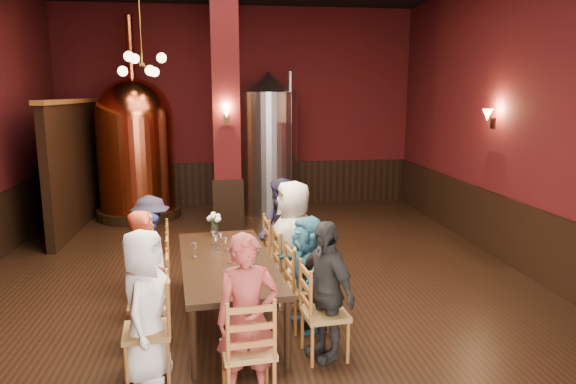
{
  "coord_description": "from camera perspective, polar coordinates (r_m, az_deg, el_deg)",
  "views": [
    {
      "loc": [
        -0.39,
        -6.95,
        2.59
      ],
      "look_at": [
        0.53,
        0.2,
        1.2
      ],
      "focal_mm": 32.0,
      "sensor_mm": 36.0,
      "label": 1
    }
  ],
  "objects": [
    {
      "name": "wine_glass_4",
      "position": [
        6.33,
        -7.5,
        -5.27
      ],
      "size": [
        0.07,
        0.07,
        0.17
      ],
      "primitive_type": null,
      "color": "white",
      "rests_on": "dining_table"
    },
    {
      "name": "chair_5",
      "position": [
        5.81,
        2.12,
        -10.6
      ],
      "size": [
        0.5,
        0.5,
        0.92
      ],
      "primitive_type": null,
      "rotation": [
        0.0,
        0.0,
        1.67
      ],
      "color": "#9B5A27",
      "rests_on": "ground"
    },
    {
      "name": "wainscot_back",
      "position": [
        12.1,
        -5.36,
        0.95
      ],
      "size": [
        7.9,
        0.08,
        1.0
      ],
      "primitive_type": "cube",
      "color": "black",
      "rests_on": "ground"
    },
    {
      "name": "person_5",
      "position": [
        5.74,
        2.14,
        -8.9
      ],
      "size": [
        0.57,
        1.24,
        1.29
      ],
      "primitive_type": "imported",
      "rotation": [
        0.0,
        0.0,
        4.88
      ],
      "color": "teal",
      "rests_on": "ground"
    },
    {
      "name": "person_7",
      "position": [
        6.95,
        -0.75,
        -4.54
      ],
      "size": [
        0.55,
        0.79,
        1.47
      ],
      "primitive_type": "imported",
      "rotation": [
        0.0,
        0.0,
        5.02
      ],
      "color": "#1D1A34",
      "rests_on": "ground"
    },
    {
      "name": "chair_7",
      "position": [
        7.03,
        -0.75,
        -6.72
      ],
      "size": [
        0.5,
        0.5,
        0.92
      ],
      "primitive_type": null,
      "rotation": [
        0.0,
        0.0,
        1.67
      ],
      "color": "#9B5A27",
      "rests_on": "ground"
    },
    {
      "name": "chair_6",
      "position": [
        6.41,
        0.56,
        -8.49
      ],
      "size": [
        0.5,
        0.5,
        0.92
      ],
      "primitive_type": null,
      "rotation": [
        0.0,
        0.0,
        1.67
      ],
      "color": "#9B5A27",
      "rests_on": "ground"
    },
    {
      "name": "rose_vase",
      "position": [
        6.76,
        -8.19,
        -3.15
      ],
      "size": [
        0.19,
        0.19,
        0.32
      ],
      "color": "white",
      "rests_on": "dining_table"
    },
    {
      "name": "column",
      "position": [
        9.75,
        -6.87,
        8.87
      ],
      "size": [
        0.58,
        0.58,
        4.5
      ],
      "primitive_type": "cube",
      "color": "#430E0E",
      "rests_on": "ground"
    },
    {
      "name": "sconce_column",
      "position": [
        9.46,
        -6.85,
        8.5
      ],
      "size": [
        0.2,
        0.2,
        0.36
      ],
      "primitive_type": null,
      "rotation": [
        0.0,
        0.0,
        3.14
      ],
      "color": "black",
      "rests_on": "column"
    },
    {
      "name": "person_1",
      "position": [
        5.54,
        -15.3,
        -9.25
      ],
      "size": [
        0.47,
        0.59,
        1.43
      ],
      "primitive_type": "imported",
      "rotation": [
        0.0,
        0.0,
        1.3
      ],
      "color": "#BC3D20",
      "rests_on": "ground"
    },
    {
      "name": "wine_glass_3",
      "position": [
        5.59,
        -3.52,
        -7.4
      ],
      "size": [
        0.07,
        0.07,
        0.17
      ],
      "primitive_type": null,
      "color": "white",
      "rests_on": "dining_table"
    },
    {
      "name": "sconce_wall",
      "position": [
        8.86,
        21.84,
        7.64
      ],
      "size": [
        0.2,
        0.2,
        0.36
      ],
      "primitive_type": null,
      "rotation": [
        0.0,
        0.0,
        1.57
      ],
      "color": "black",
      "rests_on": "room"
    },
    {
      "name": "partition",
      "position": [
        10.62,
        -22.62,
        2.58
      ],
      "size": [
        0.22,
        3.5,
        2.4
      ],
      "primitive_type": "cube",
      "color": "black",
      "rests_on": "ground"
    },
    {
      "name": "room",
      "position": [
        6.97,
        -4.15,
        8.11
      ],
      "size": [
        10.0,
        10.02,
        4.5
      ],
      "color": "black",
      "rests_on": "ground"
    },
    {
      "name": "steel_vessel",
      "position": [
        11.22,
        -2.14,
        5.44
      ],
      "size": [
        1.6,
        1.6,
        3.03
      ],
      "rotation": [
        0.0,
        0.0,
        -0.34
      ],
      "color": "#B2B2B7",
      "rests_on": "ground"
    },
    {
      "name": "wine_glass_7",
      "position": [
        5.69,
        -6.46,
        -7.1
      ],
      "size": [
        0.07,
        0.07,
        0.17
      ],
      "primitive_type": null,
      "color": "white",
      "rests_on": "dining_table"
    },
    {
      "name": "person_3",
      "position": [
        6.82,
        -14.91,
        -5.88
      ],
      "size": [
        0.67,
        0.94,
        1.32
      ],
      "primitive_type": "imported",
      "rotation": [
        0.0,
        0.0,
        1.79
      ],
      "color": "black",
      "rests_on": "ground"
    },
    {
      "name": "person_6",
      "position": [
        6.31,
        0.56,
        -5.76
      ],
      "size": [
        0.52,
        0.78,
        1.56
      ],
      "primitive_type": "imported",
      "rotation": [
        0.0,
        0.0,
        4.75
      ],
      "color": "beige",
      "rests_on": "ground"
    },
    {
      "name": "wine_glass_1",
      "position": [
        5.96,
        -10.33,
        -6.39
      ],
      "size": [
        0.07,
        0.07,
        0.17
      ],
      "primitive_type": null,
      "color": "white",
      "rests_on": "dining_table"
    },
    {
      "name": "chair_3",
      "position": [
        6.88,
        -14.83,
        -7.48
      ],
      "size": [
        0.5,
        0.5,
        0.92
      ],
      "primitive_type": null,
      "rotation": [
        0.0,
        0.0,
        -1.47
      ],
      "color": "#9B5A27",
      "rests_on": "ground"
    },
    {
      "name": "wine_glass_5",
      "position": [
        6.22,
        -8.01,
        -5.58
      ],
      "size": [
        0.07,
        0.07,
        0.17
      ],
      "primitive_type": null,
      "color": "white",
      "rests_on": "dining_table"
    },
    {
      "name": "person_0",
      "position": [
        4.92,
        -15.56,
        -12.0
      ],
      "size": [
        0.57,
        0.76,
        1.41
      ],
      "primitive_type": "imported",
      "rotation": [
        0.0,
        0.0,
        1.39
      ],
      "color": "white",
      "rests_on": "ground"
    },
    {
      "name": "wine_glass_0",
      "position": [
        4.99,
        -6.9,
        -9.77
      ],
      "size": [
        0.07,
        0.07,
        0.17
      ],
      "primitive_type": null,
      "color": "white",
      "rests_on": "dining_table"
    },
    {
      "name": "person_8",
      "position": [
        4.44,
        -4.51,
        -13.87
      ],
      "size": [
        0.55,
        0.38,
        1.46
      ],
      "primitive_type": "imported",
      "rotation": [
        0.0,
        0.0,
        6.34
      ],
      "color": "maroon",
      "rests_on": "ground"
    },
    {
      "name": "chair_1",
      "position": [
        5.63,
        -15.17,
        -11.69
      ],
      "size": [
        0.5,
        0.5,
        0.92
      ],
      "primitive_type": null,
      "rotation": [
        0.0,
        0.0,
        -1.47
      ],
      "color": "#9B5A27",
      "rests_on": "ground"
    },
    {
      "name": "copper_kettle",
      "position": [
        11.12,
        -16.56,
        4.84
      ],
      "size": [
        1.74,
        1.74,
        4.1
      ],
      "rotation": [
        0.0,
        0.0,
        -0.04
      ],
      "color": "black",
      "rests_on": "ground"
    },
    {
      "name": "wine_glass_2",
      "position": [
        6.39,
        -8.28,
        -5.14
      ],
      "size": [
        0.07,
        0.07,
        0.17
      ],
      "primitive_type": null,
      "color": "white",
      "rests_on": "dining_table"
    },
    {
      "name": "chair_0",
      "position": [
        5.02,
        -15.41,
        -14.6
      ],
      "size": [
        0.5,
        0.5,
        0.92
      ],
      "primitive_type": null,
      "rotation": [
        0.0,
        0.0,
        -1.47
      ],
      "color": "#9B5A27",
      "rests_on": "ground"
    },
    {
      "name": "dining_table",
      "position": [
        5.89,
        -6.81,
        -8.01
      ],
      "size": [
        1.24,
        2.49,
        0.75
      ],
      "rotation": [
        0.0,
        0.0,
        0.1
      ],
      "color": "black",
      "rests_on": "ground"
    },
    {
      "name": "wainscot_right",
      "position": [
        8.46,
        23.99,
        -4.34
      ],
      "size": [
        0.08,
        9.9,
        1.0
      ],
      "primitive_type": "cube",
      "color": "black",
      "rests_on": "ground"
    },
    {
      "name": "chair_8",
      "position": [
        4.56,
        -4.45,
        -16.97
      ],
      "size": [
        0.5,
        0.5,
        0.92
      ],
      "primitive_type": null,
      "rotation": [
        0.0,
        0.0,
        3.24
      ],
      "color": "#9B5A27",
      "rests_on": "ground"
    },
    {
      "name": "person_4",
      "position": [
        5.12,
        4.15,
        -10.79
      ],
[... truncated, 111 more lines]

